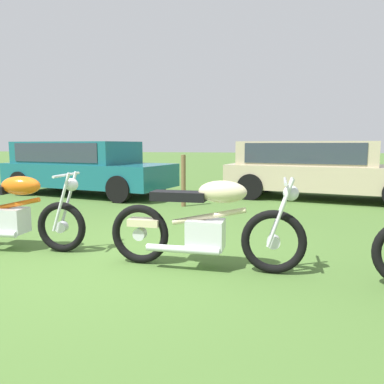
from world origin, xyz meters
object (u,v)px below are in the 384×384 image
motorcycle_cream (206,224)px  car_beige (315,165)px  motorcycle_orange (10,213)px  fence_post_wooden (183,181)px  car_teal (83,164)px

motorcycle_cream → car_beige: (1.65, 5.83, 0.35)m
car_beige → motorcycle_cream: bearing=-94.7°
motorcycle_orange → car_beige: 7.09m
fence_post_wooden → car_beige: bearing=33.3°
motorcycle_orange → fence_post_wooden: bearing=66.4°
car_teal → fence_post_wooden: size_ratio=4.28×
motorcycle_cream → car_beige: size_ratio=0.45×
motorcycle_cream → fence_post_wooden: fence_post_wooden is taller
motorcycle_orange → car_teal: (-1.83, 5.11, 0.35)m
car_beige → fence_post_wooden: 3.48m
car_teal → fence_post_wooden: bearing=-11.7°
motorcycle_orange → car_teal: car_teal is taller
car_teal → car_beige: 6.10m
car_beige → motorcycle_orange: bearing=-115.7°
car_teal → fence_post_wooden: (3.17, -1.35, -0.27)m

